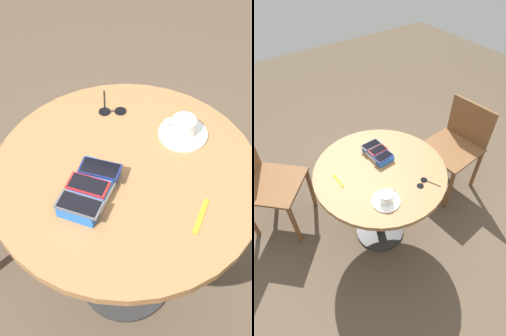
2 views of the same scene
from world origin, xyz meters
The scene contains 10 objects.
ground_plane centered at (0.00, 0.00, 0.00)m, with size 8.00×8.00×0.00m, color brown.
round_table centered at (0.00, 0.00, 0.61)m, with size 0.87×0.87×0.74m.
phone_box centered at (-0.12, 0.07, 0.76)m, with size 0.22×0.12×0.04m.
phone_gray centered at (-0.20, 0.07, 0.78)m, with size 0.07×0.14×0.01m.
phone_red centered at (-0.13, 0.07, 0.78)m, with size 0.07×0.13×0.01m.
phone_navy centered at (-0.05, 0.07, 0.78)m, with size 0.08×0.13×0.01m.
saucer centered at (0.23, -0.12, 0.74)m, with size 0.17×0.17×0.01m, color white.
coffee_cup centered at (0.23, -0.12, 0.78)m, with size 0.08×0.11×0.06m.
lanyard_strap centered at (-0.08, -0.27, 0.74)m, with size 0.13×0.02×0.00m, color orange.
sunglasses centered at (0.25, 0.16, 0.74)m, with size 0.12×0.12×0.01m.
Camera 1 is at (-0.89, -0.35, 1.88)m, focal length 50.00 mm.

